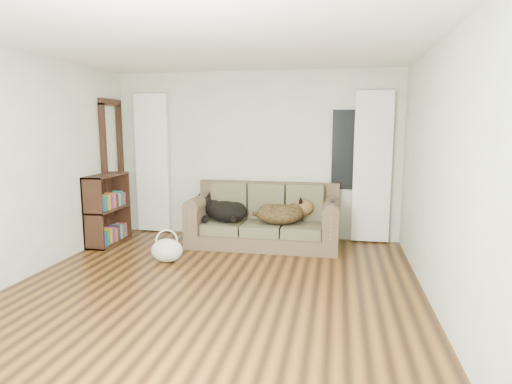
% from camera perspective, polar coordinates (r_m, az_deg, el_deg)
% --- Properties ---
extents(floor, '(5.00, 5.00, 0.00)m').
position_cam_1_polar(floor, '(4.69, -6.19, -13.35)').
color(floor, black).
rests_on(floor, ground).
extents(ceiling, '(5.00, 5.00, 0.00)m').
position_cam_1_polar(ceiling, '(4.42, -6.79, 19.66)').
color(ceiling, white).
rests_on(ceiling, ground).
extents(wall_back, '(4.50, 0.04, 2.60)m').
position_cam_1_polar(wall_back, '(6.78, -0.15, 4.92)').
color(wall_back, beige).
rests_on(wall_back, ground).
extents(wall_left, '(0.04, 5.00, 2.60)m').
position_cam_1_polar(wall_left, '(5.47, -29.61, 2.80)').
color(wall_left, beige).
rests_on(wall_left, ground).
extents(wall_right, '(0.04, 5.00, 2.60)m').
position_cam_1_polar(wall_right, '(4.27, 23.70, 1.82)').
color(wall_right, beige).
rests_on(wall_right, ground).
extents(curtain_left, '(0.55, 0.08, 2.25)m').
position_cam_1_polar(curtain_left, '(7.24, -13.63, 3.73)').
color(curtain_left, white).
rests_on(curtain_left, ground).
extents(curtain_right, '(0.55, 0.08, 2.25)m').
position_cam_1_polar(curtain_right, '(6.61, 15.24, 3.20)').
color(curtain_right, white).
rests_on(curtain_right, ground).
extents(window_pane, '(0.50, 0.03, 1.20)m').
position_cam_1_polar(window_pane, '(6.62, 12.26, 5.49)').
color(window_pane, black).
rests_on(window_pane, wall_back).
extents(door_casing, '(0.07, 0.60, 2.10)m').
position_cam_1_polar(door_casing, '(7.15, -18.48, 2.65)').
color(door_casing, black).
rests_on(door_casing, ground).
extents(sofa, '(2.19, 0.95, 0.90)m').
position_cam_1_polar(sofa, '(6.35, 1.03, -3.11)').
color(sofa, '#4C3F30').
rests_on(sofa, floor).
extents(dog_black_lab, '(0.89, 0.83, 0.31)m').
position_cam_1_polar(dog_black_lab, '(6.43, -4.37, -2.70)').
color(dog_black_lab, black).
rests_on(dog_black_lab, sofa).
extents(dog_shepherd, '(0.80, 0.63, 0.32)m').
position_cam_1_polar(dog_shepherd, '(6.25, 3.60, -2.93)').
color(dog_shepherd, black).
rests_on(dog_shepherd, sofa).
extents(tv_remote, '(0.08, 0.20, 0.02)m').
position_cam_1_polar(tv_remote, '(6.02, 10.13, -1.19)').
color(tv_remote, black).
rests_on(tv_remote, sofa).
extents(tote_bag, '(0.48, 0.41, 0.31)m').
position_cam_1_polar(tote_bag, '(5.75, -11.79, -7.56)').
color(tote_bag, silver).
rests_on(tote_bag, floor).
extents(bookshelf, '(0.42, 0.87, 1.05)m').
position_cam_1_polar(bookshelf, '(6.81, -19.16, -2.35)').
color(bookshelf, black).
rests_on(bookshelf, floor).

